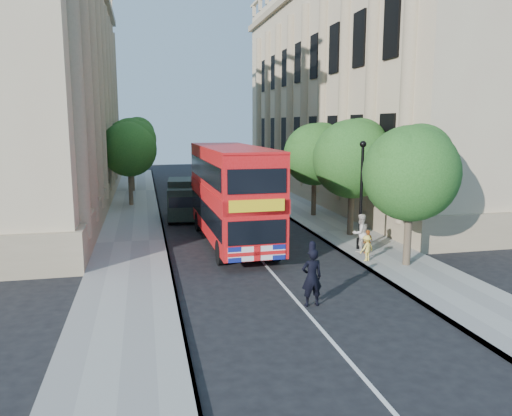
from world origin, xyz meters
TOP-DOWN VIEW (x-y plane):
  - ground at (0.00, 0.00)m, footprint 120.00×120.00m
  - pavement_right at (5.75, 10.00)m, footprint 3.50×80.00m
  - pavement_left at (-5.75, 10.00)m, footprint 3.50×80.00m
  - building_right at (13.80, 24.00)m, footprint 12.00×38.00m
  - building_left at (-13.80, 24.00)m, footprint 12.00×38.00m
  - tree_right_near at (5.84, 3.03)m, footprint 4.00×4.00m
  - tree_right_mid at (5.84, 9.03)m, footprint 4.20×4.20m
  - tree_right_far at (5.84, 15.03)m, footprint 4.00×4.00m
  - tree_left_far at (-5.96, 22.03)m, footprint 4.00×4.00m
  - tree_left_back at (-5.96, 30.03)m, footprint 4.20×4.20m
  - lamp_post at (5.00, 6.00)m, footprint 0.32×0.32m
  - double_decker_bus at (-0.73, 8.83)m, footprint 3.03×10.56m
  - box_van at (-2.65, 15.87)m, footprint 2.15×4.56m
  - police_constable at (0.35, -0.44)m, footprint 0.75×0.51m
  - woman_pedestrian at (4.75, 5.38)m, footprint 1.02×0.87m
  - child_a at (5.00, 5.10)m, footprint 0.70×0.56m
  - child_b at (4.40, 3.95)m, footprint 0.85×0.68m

SIDE VIEW (x-z plane):
  - ground at x=0.00m, z-range 0.00..0.00m
  - pavement_right at x=5.75m, z-range 0.00..0.12m
  - pavement_left at x=-5.75m, z-range 0.00..0.12m
  - child_a at x=5.00m, z-range 0.12..1.23m
  - child_b at x=4.40m, z-range 0.12..1.26m
  - police_constable at x=0.35m, z-range 0.00..1.98m
  - woman_pedestrian at x=4.75m, z-range 0.12..1.93m
  - box_van at x=-2.65m, z-range -0.03..2.51m
  - lamp_post at x=5.00m, z-range -0.07..5.09m
  - double_decker_bus at x=-0.73m, z-range 0.26..5.10m
  - tree_right_near at x=5.84m, z-range 1.21..7.29m
  - tree_right_far at x=5.84m, z-range 1.24..7.39m
  - tree_left_far at x=-5.96m, z-range 1.30..7.59m
  - tree_right_mid at x=5.84m, z-range 1.26..7.63m
  - tree_left_back at x=-5.96m, z-range 1.38..8.03m
  - building_right at x=13.80m, z-range 0.00..18.00m
  - building_left at x=-13.80m, z-range 0.00..18.00m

